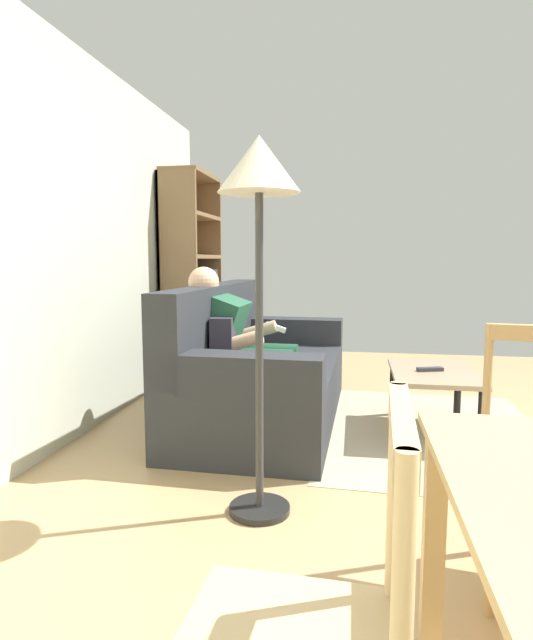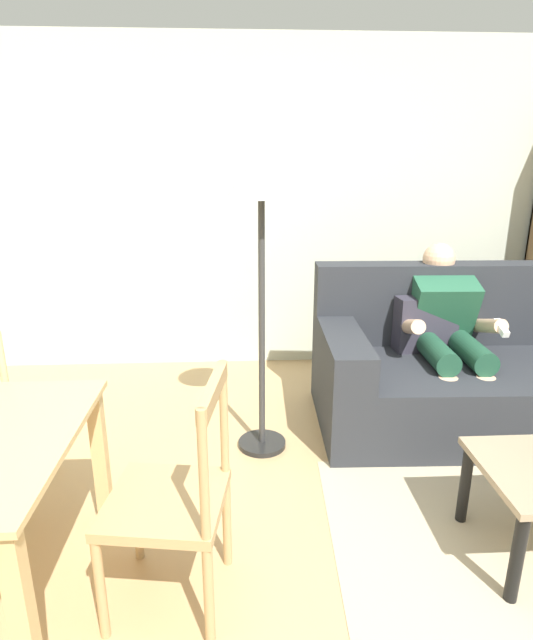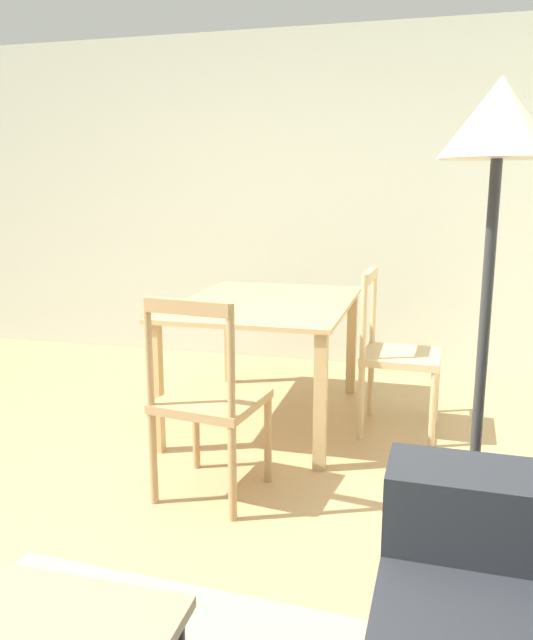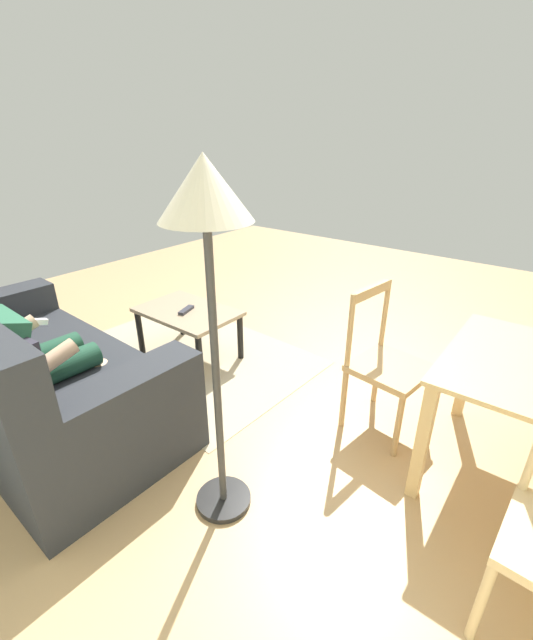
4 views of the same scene
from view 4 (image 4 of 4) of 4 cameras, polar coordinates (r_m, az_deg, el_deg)
ground_plane at (r=3.29m, az=7.50°, el=-7.35°), size 8.01×8.01×0.00m
couch at (r=2.95m, az=-30.18°, el=-7.20°), size 2.02×1.03×0.97m
person_lounging at (r=2.68m, az=-31.05°, el=-4.70°), size 0.60×0.94×1.10m
coffee_table at (r=3.40m, az=-10.96°, el=0.41°), size 0.81×0.54×0.42m
tv_remote at (r=3.34m, az=-11.20°, el=1.39°), size 0.10×0.18×0.02m
dining_chair_facing_couch at (r=2.61m, az=16.48°, el=-6.05°), size 0.47×0.47×0.92m
area_rug at (r=3.56m, az=-10.50°, el=-4.81°), size 2.06×1.49×0.01m
floor_lamp at (r=1.57m, az=-8.32°, el=12.54°), size 0.36×0.36×1.68m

